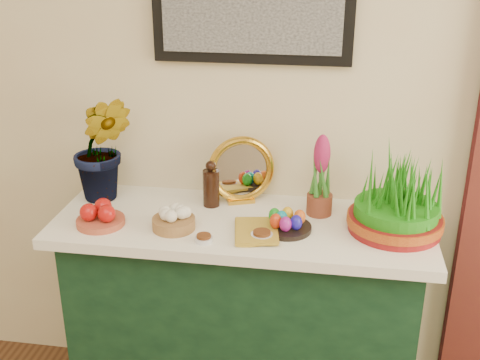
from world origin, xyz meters
name	(u,v)px	position (x,y,z in m)	size (l,w,h in m)	color
sideboard	(242,323)	(-0.03, 2.00, 0.42)	(1.30, 0.45, 0.85)	#163D21
tablecloth	(242,224)	(-0.03, 2.00, 0.87)	(1.40, 0.55, 0.04)	white
hyacinth_green	(101,131)	(-0.59, 2.11, 1.17)	(0.28, 0.24, 0.57)	#367F28
apple_bowl	(100,215)	(-0.53, 1.88, 0.93)	(0.19, 0.19, 0.09)	#AE4C32
garlic_basket	(174,220)	(-0.26, 1.89, 0.93)	(0.18, 0.18, 0.09)	olive
vinegar_cruet	(211,186)	(-0.16, 2.11, 0.97)	(0.06, 0.06, 0.19)	black
mirror	(241,171)	(-0.06, 2.17, 1.02)	(0.27, 0.15, 0.27)	gold
book	(235,231)	(-0.03, 1.88, 0.90)	(0.14, 0.20, 0.03)	#B7932A
spice_dish_left	(204,238)	(-0.13, 1.81, 0.90)	(0.06, 0.06, 0.03)	silver
spice_dish_right	(262,235)	(0.07, 1.86, 0.90)	(0.08, 0.08, 0.03)	silver
egg_plate	(286,223)	(0.14, 1.94, 0.92)	(0.22, 0.22, 0.07)	black
hyacinth_pink	(321,179)	(0.26, 2.10, 1.03)	(0.10, 0.10, 0.32)	brown
wheatgrass_sabzeh	(397,199)	(0.53, 2.00, 1.01)	(0.34, 0.34, 0.28)	maroon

